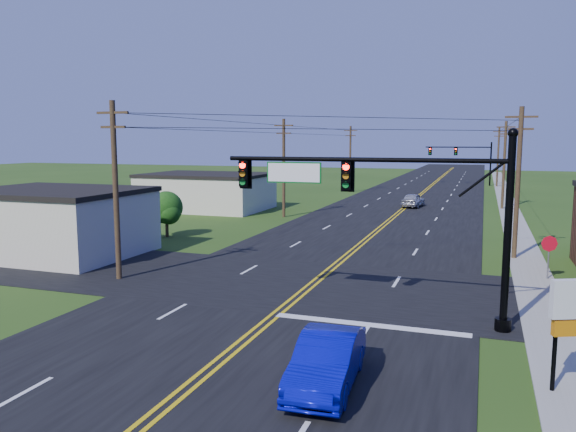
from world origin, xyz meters
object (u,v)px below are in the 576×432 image
at_px(signal_mast_main, 385,200).
at_px(stop_sign, 549,248).
at_px(signal_mast_far, 462,156).
at_px(blue_car, 327,362).

xyz_separation_m(signal_mast_main, stop_sign, (6.82, 8.98, -3.09)).
relative_size(signal_mast_far, blue_car, 2.39).
xyz_separation_m(signal_mast_far, blue_car, (-0.56, -78.73, -3.79)).
bearing_deg(signal_mast_far, signal_mast_main, -90.08).
height_order(blue_car, stop_sign, stop_sign).
xyz_separation_m(blue_car, stop_sign, (7.27, 15.70, 0.90)).
distance_m(signal_mast_far, stop_sign, 63.44).
bearing_deg(blue_car, stop_sign, 61.64).
height_order(signal_mast_far, stop_sign, signal_mast_far).
relative_size(blue_car, stop_sign, 1.99).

